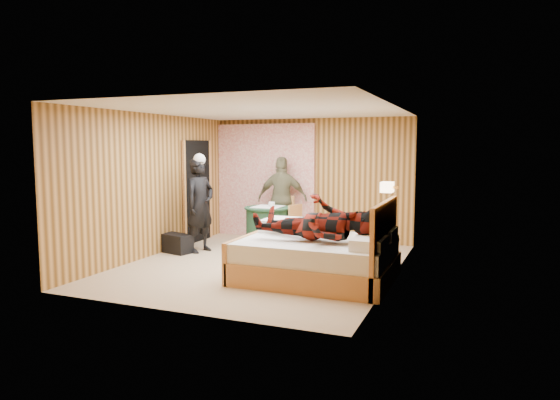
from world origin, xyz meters
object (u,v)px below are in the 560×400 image
at_px(wall_lamp, 387,187).
at_px(chair_far, 282,215).
at_px(nightstand, 384,251).
at_px(duffel_bag, 176,243).
at_px(bed, 319,256).
at_px(man_on_bed, 317,212).
at_px(round_table, 268,227).
at_px(man_at_table, 282,199).
at_px(chair_near, 291,223).
at_px(woman_standing, 200,205).

xyz_separation_m(wall_lamp, chair_far, (-2.38, 1.60, -0.76)).
bearing_deg(nightstand, wall_lamp, -58.69).
bearing_deg(duffel_bag, bed, 0.39).
height_order(chair_far, duffel_bag, chair_far).
bearing_deg(duffel_bag, man_on_bed, -3.52).
xyz_separation_m(wall_lamp, round_table, (-2.40, 0.90, -0.90)).
height_order(man_at_table, man_on_bed, man_on_bed).
bearing_deg(man_at_table, chair_far, 98.19).
bearing_deg(chair_far, chair_near, -42.60).
bearing_deg(wall_lamp, duffel_bag, -177.70).
bearing_deg(man_on_bed, wall_lamp, 56.07).
bearing_deg(woman_standing, duffel_bag, 136.90).
bearing_deg(man_at_table, man_on_bed, 107.97).
distance_m(chair_far, chair_near, 0.70).
relative_size(nightstand, woman_standing, 0.32).
bearing_deg(wall_lamp, woman_standing, 178.46).
bearing_deg(duffel_bag, nightstand, 18.29).
xyz_separation_m(round_table, chair_near, (0.43, 0.13, 0.09)).
distance_m(chair_far, duffel_bag, 2.27).
relative_size(bed, man_on_bed, 1.23).
bearing_deg(chair_far, nightstand, -21.56).
distance_m(wall_lamp, woman_standing, 3.43).
height_order(round_table, duffel_bag, round_table).
height_order(round_table, chair_far, chair_far).
bearing_deg(round_table, nightstand, -19.37).
xyz_separation_m(wall_lamp, duffel_bag, (-3.77, -0.15, -1.13)).
relative_size(round_table, chair_far, 0.96).
height_order(wall_lamp, chair_near, wall_lamp).
bearing_deg(nightstand, duffel_bag, -176.59).
distance_m(wall_lamp, round_table, 2.72).
relative_size(bed, woman_standing, 1.27).
distance_m(bed, man_on_bed, 0.72).
xyz_separation_m(wall_lamp, man_at_table, (-2.40, 1.65, -0.44)).
bearing_deg(chair_far, round_table, -79.69).
bearing_deg(chair_near, woman_standing, -37.47).
bearing_deg(duffel_bag, round_table, 52.34).
bearing_deg(man_on_bed, chair_near, 118.82).
bearing_deg(wall_lamp, chair_near, 152.35).
xyz_separation_m(bed, chair_far, (-1.58, 2.52, 0.20)).
distance_m(nightstand, woman_standing, 3.41).
xyz_separation_m(chair_near, man_on_bed, (1.20, -2.18, 0.53)).
distance_m(bed, nightstand, 1.25).
height_order(bed, nightstand, bed).
relative_size(wall_lamp, man_at_table, 0.15).
bearing_deg(wall_lamp, man_at_table, 145.53).
xyz_separation_m(chair_near, man_at_table, (-0.43, 0.61, 0.38)).
height_order(round_table, man_at_table, man_at_table).
relative_size(wall_lamp, woman_standing, 0.15).
bearing_deg(man_on_bed, nightstand, 59.11).
bearing_deg(bed, nightstand, 52.41).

